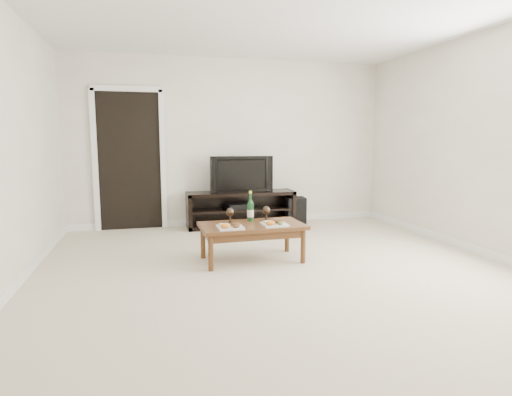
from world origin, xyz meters
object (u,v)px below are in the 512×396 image
object	(u,v)px
coffee_table	(252,242)
television	(241,174)
media_console	(241,209)
subwoofer	(296,211)

from	to	relation	value
coffee_table	television	bearing A→B (deg)	81.53
media_console	television	world-z (taller)	television
television	subwoofer	distance (m)	1.07
media_console	subwoofer	bearing A→B (deg)	-4.40
media_console	coffee_table	distance (m)	1.90
coffee_table	subwoofer	bearing A→B (deg)	57.40
media_console	television	xyz separation A→B (m)	(0.00, 0.00, 0.55)
media_console	coffee_table	bearing A→B (deg)	-98.47
television	coffee_table	bearing A→B (deg)	-94.18
subwoofer	television	bearing A→B (deg)	-178.49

